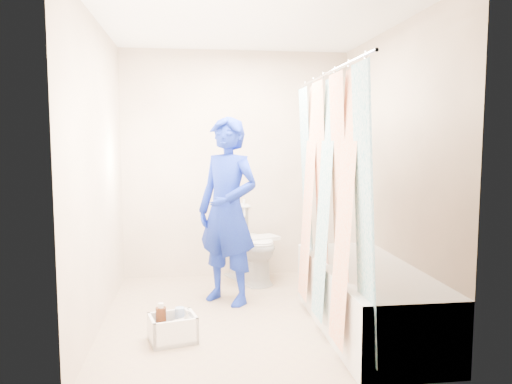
{
  "coord_description": "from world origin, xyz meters",
  "views": [
    {
      "loc": [
        -0.48,
        -4.01,
        1.47
      ],
      "look_at": [
        0.1,
        0.42,
        1.0
      ],
      "focal_mm": 35.0,
      "sensor_mm": 36.0,
      "label": 1
    }
  ],
  "objects": [
    {
      "name": "wall_front",
      "position": [
        0.0,
        -1.3,
        1.2
      ],
      "size": [
        2.4,
        0.02,
        2.4
      ],
      "primitive_type": "cube",
      "color": "beige",
      "rests_on": "ground"
    },
    {
      "name": "ceiling",
      "position": [
        0.0,
        0.0,
        2.4
      ],
      "size": [
        2.4,
        2.6,
        0.02
      ],
      "primitive_type": "cube",
      "color": "white",
      "rests_on": "wall_back"
    },
    {
      "name": "shower_curtain",
      "position": [
        0.52,
        -0.43,
        1.02
      ],
      "size": [
        0.06,
        1.75,
        1.8
      ],
      "primitive_type": "cube",
      "color": "silver",
      "rests_on": "curtain_rod"
    },
    {
      "name": "tank_lid",
      "position": [
        0.16,
        0.94,
        0.46
      ],
      "size": [
        0.53,
        0.39,
        0.04
      ],
      "primitive_type": "cube",
      "rotation": [
        0.0,
        0.0,
        0.41
      ],
      "color": "silver",
      "rests_on": "toilet"
    },
    {
      "name": "cleaning_caddy",
      "position": [
        -0.62,
        -0.45,
        0.09
      ],
      "size": [
        0.38,
        0.33,
        0.25
      ],
      "rotation": [
        0.0,
        0.0,
        0.24
      ],
      "color": "white",
      "rests_on": "ground"
    },
    {
      "name": "toilet",
      "position": [
        0.11,
        1.05,
        0.4
      ],
      "size": [
        0.72,
        0.89,
        0.79
      ],
      "primitive_type": "imported",
      "rotation": [
        0.0,
        0.0,
        0.41
      ],
      "color": "white",
      "rests_on": "ground"
    },
    {
      "name": "bathtub",
      "position": [
        0.85,
        -0.43,
        0.27
      ],
      "size": [
        0.7,
        1.75,
        0.5
      ],
      "color": "white",
      "rests_on": "ground"
    },
    {
      "name": "tank_internals",
      "position": [
        -0.02,
        1.23,
        0.78
      ],
      "size": [
        0.18,
        0.11,
        0.26
      ],
      "color": "black",
      "rests_on": "toilet"
    },
    {
      "name": "wall_back",
      "position": [
        0.0,
        1.3,
        1.2
      ],
      "size": [
        2.4,
        0.02,
        2.4
      ],
      "primitive_type": "cube",
      "color": "beige",
      "rests_on": "ground"
    },
    {
      "name": "floor",
      "position": [
        0.0,
        0.0,
        0.0
      ],
      "size": [
        2.6,
        2.6,
        0.0
      ],
      "primitive_type": "plane",
      "color": "gray",
      "rests_on": "ground"
    },
    {
      "name": "wall_left",
      "position": [
        -1.2,
        0.0,
        1.2
      ],
      "size": [
        0.02,
        2.6,
        2.4
      ],
      "primitive_type": "cube",
      "color": "beige",
      "rests_on": "ground"
    },
    {
      "name": "plumber",
      "position": [
        -0.16,
        0.39,
        0.83
      ],
      "size": [
        0.72,
        0.7,
        1.67
      ],
      "primitive_type": "imported",
      "rotation": [
        0.0,
        0.0,
        -0.71
      ],
      "color": "navy",
      "rests_on": "ground"
    },
    {
      "name": "wall_right",
      "position": [
        1.2,
        0.0,
        1.2
      ],
      "size": [
        0.02,
        2.6,
        2.4
      ],
      "primitive_type": "cube",
      "color": "beige",
      "rests_on": "ground"
    },
    {
      "name": "curtain_rod",
      "position": [
        0.52,
        -0.43,
        1.95
      ],
      "size": [
        0.02,
        1.9,
        0.02
      ],
      "primitive_type": "cylinder",
      "rotation": [
        1.57,
        0.0,
        0.0
      ],
      "color": "silver",
      "rests_on": "wall_back"
    }
  ]
}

